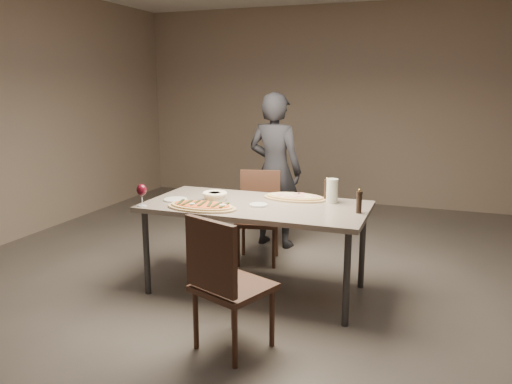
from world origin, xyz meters
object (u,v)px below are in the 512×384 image
(dining_table, at_px, (256,211))
(pepper_mill_left, at_px, (359,202))
(zucchini_pizza, at_px, (202,206))
(ham_pizza, at_px, (295,197))
(bread_basket, at_px, (215,195))
(diner, at_px, (275,171))
(chair_far, at_px, (259,211))
(carafe, at_px, (332,191))
(chair_near, at_px, (224,278))

(dining_table, relative_size, pepper_mill_left, 9.69)
(zucchini_pizza, bearing_deg, ham_pizza, 21.45)
(ham_pizza, xyz_separation_m, pepper_mill_left, (0.58, -0.28, 0.07))
(bread_basket, relative_size, pepper_mill_left, 1.13)
(ham_pizza, xyz_separation_m, diner, (-0.48, 0.95, 0.05))
(dining_table, xyz_separation_m, chair_far, (-0.24, 0.75, -0.20))
(bread_basket, distance_m, chair_far, 0.82)
(dining_table, xyz_separation_m, diner, (-0.24, 1.23, 0.12))
(zucchini_pizza, relative_size, chair_far, 0.66)
(dining_table, distance_m, diner, 1.25)
(zucchini_pizza, distance_m, ham_pizza, 0.82)
(carafe, bearing_deg, dining_table, -155.73)
(pepper_mill_left, bearing_deg, carafe, 134.97)
(chair_near, bearing_deg, chair_far, 124.12)
(zucchini_pizza, relative_size, ham_pizza, 1.07)
(carafe, xyz_separation_m, diner, (-0.81, 0.97, -0.04))
(bread_basket, distance_m, chair_near, 1.16)
(ham_pizza, relative_size, bread_basket, 2.57)
(pepper_mill_left, height_order, diner, diner)
(carafe, height_order, chair_near, carafe)
(bread_basket, relative_size, chair_near, 0.23)
(diner, bearing_deg, ham_pizza, 126.04)
(ham_pizza, bearing_deg, bread_basket, -142.89)
(carafe, xyz_separation_m, chair_far, (-0.81, 0.49, -0.36))
(zucchini_pizza, height_order, chair_far, chair_far)
(zucchini_pizza, bearing_deg, chair_near, -76.96)
(bread_basket, bearing_deg, chair_near, -62.47)
(carafe, height_order, diner, diner)
(bread_basket, relative_size, carafe, 1.05)
(ham_pizza, height_order, carafe, carafe)
(pepper_mill_left, bearing_deg, diner, 131.01)
(carafe, bearing_deg, ham_pizza, 175.99)
(dining_table, height_order, carafe, carafe)
(dining_table, distance_m, carafe, 0.64)
(carafe, relative_size, chair_far, 0.23)
(zucchini_pizza, relative_size, chair_near, 0.63)
(dining_table, xyz_separation_m, bread_basket, (-0.37, -0.00, 0.10))
(chair_far, bearing_deg, dining_table, 94.80)
(pepper_mill_left, distance_m, chair_far, 1.36)
(carafe, relative_size, diner, 0.12)
(zucchini_pizza, distance_m, carafe, 1.07)
(pepper_mill_left, relative_size, chair_near, 0.20)
(bread_basket, distance_m, pepper_mill_left, 1.20)
(zucchini_pizza, bearing_deg, carafe, 8.47)
(dining_table, distance_m, bread_basket, 0.38)
(bread_basket, height_order, carafe, carafe)
(dining_table, xyz_separation_m, ham_pizza, (0.25, 0.28, 0.07))
(chair_far, bearing_deg, pepper_mill_left, 131.76)
(chair_near, bearing_deg, ham_pizza, 107.26)
(zucchini_pizza, height_order, chair_near, chair_near)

